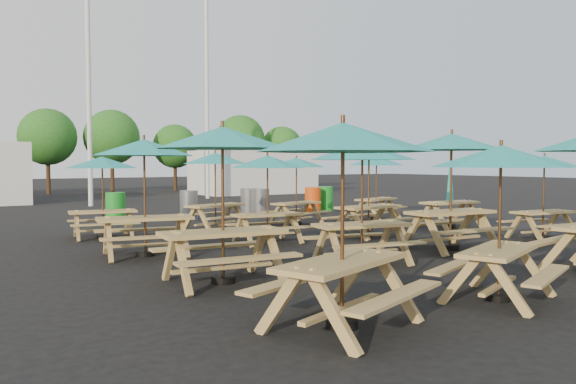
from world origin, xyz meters
TOP-DOWN VIEW (x-y plane):
  - ground at (0.00, 0.00)m, footprint 120.00×120.00m
  - picnic_unit_0 at (-4.25, -6.05)m, footprint 2.60×2.60m
  - picnic_unit_1 at (-4.28, -3.14)m, footprint 2.35×2.35m
  - picnic_unit_2 at (-4.44, 0.00)m, footprint 2.40×2.40m
  - picnic_unit_3 at (-4.39, 3.25)m, footprint 2.03×2.03m
  - picnic_unit_4 at (-1.65, -6.22)m, footprint 2.37×2.37m
  - picnic_unit_5 at (-1.38, -3.08)m, footprint 2.30×2.30m
  - picnic_unit_6 at (-1.42, 0.23)m, footprint 1.98×1.98m
  - picnic_unit_7 at (-1.37, 3.07)m, footprint 2.32×2.32m
  - picnic_unit_9 at (1.36, -2.83)m, footprint 2.37×2.37m
  - picnic_unit_10 at (1.39, -0.14)m, footprint 2.26×2.26m
  - picnic_unit_11 at (1.29, 3.00)m, footprint 2.13×2.13m
  - picnic_unit_13 at (4.59, -2.95)m, footprint 2.04×2.04m
  - picnic_unit_14 at (4.58, -0.06)m, footprint 1.86×1.64m
  - picnic_unit_15 at (4.38, 2.84)m, footprint 2.27×2.27m
  - waste_bin_0 at (-3.16, 6.39)m, footprint 0.60×0.60m
  - waste_bin_1 at (-0.77, 6.30)m, footprint 0.60×0.60m
  - waste_bin_2 at (1.67, 6.58)m, footprint 0.60×0.60m
  - waste_bin_3 at (1.89, 6.11)m, footprint 0.60×0.60m
  - waste_bin_4 at (4.12, 6.04)m, footprint 0.60×0.60m
  - waste_bin_5 at (4.93, 6.32)m, footprint 0.60×0.60m
  - mast_0 at (-2.00, 14.00)m, footprint 0.20×0.20m
  - mast_1 at (4.50, 16.00)m, footprint 0.20×0.20m
  - event_tent_1 at (9.00, 19.00)m, footprint 7.00×4.00m
  - tree_3 at (-1.75, 24.72)m, footprint 3.36×3.36m
  - tree_4 at (1.90, 24.26)m, footprint 3.41×3.41m
  - tree_5 at (6.22, 24.67)m, footprint 2.94×2.94m
  - tree_6 at (10.23, 22.90)m, footprint 3.38×3.38m
  - tree_7 at (13.63, 22.92)m, footprint 2.95×2.95m

SIDE VIEW (x-z plane):
  - ground at x=0.00m, z-range 0.00..0.00m
  - waste_bin_0 at x=-3.16m, z-range 0.00..0.96m
  - waste_bin_1 at x=-0.77m, z-range 0.00..0.96m
  - waste_bin_2 at x=1.67m, z-range 0.00..0.96m
  - waste_bin_3 at x=1.89m, z-range 0.00..0.96m
  - waste_bin_4 at x=4.12m, z-range 0.00..0.96m
  - waste_bin_5 at x=4.93m, z-range 0.00..0.96m
  - picnic_unit_14 at x=4.58m, z-range -0.20..2.07m
  - event_tent_1 at x=9.00m, z-range 0.00..2.60m
  - picnic_unit_11 at x=1.29m, z-range 0.74..2.79m
  - picnic_unit_3 at x=-4.39m, z-range 0.74..2.79m
  - picnic_unit_6 at x=-1.42m, z-range 0.75..2.82m
  - picnic_unit_13 at x=4.59m, z-range 0.75..2.82m
  - picnic_unit_15 at x=4.38m, z-range 0.76..2.87m
  - picnic_unit_4 at x=-1.65m, z-range 0.77..2.91m
  - picnic_unit_7 at x=-1.37m, z-range 0.78..2.95m
  - picnic_unit_5 at x=-1.38m, z-range 0.82..3.09m
  - picnic_unit_10 at x=1.39m, z-range 0.84..3.17m
  - picnic_unit_0 at x=-4.25m, z-range 0.85..3.20m
  - picnic_unit_2 at x=-4.44m, z-range 0.86..3.23m
  - picnic_unit_1 at x=-4.28m, z-range 0.89..3.35m
  - picnic_unit_9 at x=1.36m, z-range 0.91..3.44m
  - tree_5 at x=6.22m, z-range 0.75..5.20m
  - tree_7 at x=13.63m, z-range 0.75..5.23m
  - tree_3 at x=-1.75m, z-range 0.86..5.95m
  - tree_6 at x=10.23m, z-range 0.86..5.99m
  - tree_4 at x=1.90m, z-range 0.87..6.04m
  - mast_0 at x=-2.00m, z-range 0.00..12.00m
  - mast_1 at x=4.50m, z-range 0.00..12.00m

